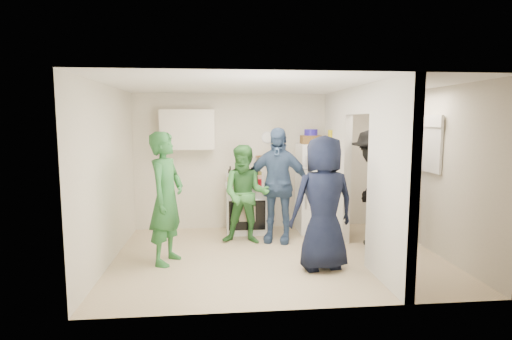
{
  "coord_description": "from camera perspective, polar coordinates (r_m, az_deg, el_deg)",
  "views": [
    {
      "loc": [
        -0.88,
        -5.68,
        2.0
      ],
      "look_at": [
        -0.29,
        0.4,
        1.25
      ],
      "focal_mm": 28.0,
      "sensor_mm": 36.0,
      "label": 1
    }
  ],
  "objects": [
    {
      "name": "floor",
      "position": [
        6.08,
        3.15,
        -12.2
      ],
      "size": [
        4.8,
        4.8,
        0.0
      ],
      "primitive_type": "plane",
      "color": "beige",
      "rests_on": "ground"
    },
    {
      "name": "wall_back",
      "position": [
        7.47,
        1.24,
        1.23
      ],
      "size": [
        4.8,
        0.0,
        4.8
      ],
      "primitive_type": "plane",
      "rotation": [
        1.57,
        0.0,
        0.0
      ],
      "color": "silver",
      "rests_on": "floor"
    },
    {
      "name": "wall_front",
      "position": [
        4.14,
        6.82,
        -3.47
      ],
      "size": [
        4.8,
        0.0,
        4.8
      ],
      "primitive_type": "plane",
      "rotation": [
        -1.57,
        0.0,
        0.0
      ],
      "color": "silver",
      "rests_on": "floor"
    },
    {
      "name": "wall_left",
      "position": [
        5.93,
        -20.36,
        -0.71
      ],
      "size": [
        0.0,
        3.4,
        3.4
      ],
      "primitive_type": "plane",
      "rotation": [
        1.57,
        0.0,
        1.57
      ],
      "color": "silver",
      "rests_on": "floor"
    },
    {
      "name": "wall_right",
      "position": [
        6.6,
        24.29,
        -0.15
      ],
      "size": [
        0.0,
        3.4,
        3.4
      ],
      "primitive_type": "plane",
      "rotation": [
        1.57,
        0.0,
        -1.57
      ],
      "color": "silver",
      "rests_on": "floor"
    },
    {
      "name": "ceiling",
      "position": [
        5.77,
        3.32,
        11.96
      ],
      "size": [
        4.8,
        4.8,
        0.0
      ],
      "primitive_type": "plane",
      "rotation": [
        3.14,
        0.0,
        0.0
      ],
      "color": "white",
      "rests_on": "wall_back"
    },
    {
      "name": "partition_pier_back",
      "position": [
        7.13,
        11.44,
        0.82
      ],
      "size": [
        0.12,
        1.2,
        2.5
      ],
      "primitive_type": "cube",
      "color": "silver",
      "rests_on": "floor"
    },
    {
      "name": "partition_pier_front",
      "position": [
        5.09,
        18.68,
        -1.85
      ],
      "size": [
        0.12,
        1.2,
        2.5
      ],
      "primitive_type": "cube",
      "color": "silver",
      "rests_on": "floor"
    },
    {
      "name": "partition_header",
      "position": [
        6.06,
        14.76,
        9.61
      ],
      "size": [
        0.12,
        1.0,
        0.4
      ],
      "primitive_type": "cube",
      "color": "silver",
      "rests_on": "partition_pier_back"
    },
    {
      "name": "stove",
      "position": [
        7.24,
        -1.45,
        -5.48
      ],
      "size": [
        0.73,
        0.61,
        0.87
      ],
      "primitive_type": "cube",
      "color": "white",
      "rests_on": "floor"
    },
    {
      "name": "upper_cabinet",
      "position": [
        7.22,
        -9.73,
        5.71
      ],
      "size": [
        0.95,
        0.34,
        0.7
      ],
      "primitive_type": "cube",
      "color": "silver",
      "rests_on": "wall_back"
    },
    {
      "name": "fridge",
      "position": [
        7.34,
        8.57,
        -2.51
      ],
      "size": [
        0.66,
        0.64,
        1.6
      ],
      "primitive_type": "cube",
      "color": "white",
      "rests_on": "floor"
    },
    {
      "name": "wicker_basket",
      "position": [
        7.27,
        7.83,
        4.33
      ],
      "size": [
        0.35,
        0.25,
        0.15
      ],
      "primitive_type": "cube",
      "color": "brown",
      "rests_on": "fridge"
    },
    {
      "name": "blue_bowl",
      "position": [
        7.27,
        7.85,
        5.36
      ],
      "size": [
        0.24,
        0.24,
        0.11
      ],
      "primitive_type": "cylinder",
      "color": "#221699",
      "rests_on": "wicker_basket"
    },
    {
      "name": "yellow_cup_stack_top",
      "position": [
        7.21,
        10.6,
        4.65
      ],
      "size": [
        0.09,
        0.09,
        0.25
      ],
      "primitive_type": "cylinder",
      "color": "yellow",
      "rests_on": "fridge"
    },
    {
      "name": "wall_clock",
      "position": [
        7.42,
        1.66,
        4.68
      ],
      "size": [
        0.22,
        0.02,
        0.22
      ],
      "primitive_type": "cylinder",
      "rotation": [
        1.57,
        0.0,
        0.0
      ],
      "color": "white",
      "rests_on": "wall_back"
    },
    {
      "name": "spice_shelf",
      "position": [
        7.41,
        1.29,
        1.96
      ],
      "size": [
        0.35,
        0.08,
        0.03
      ],
      "primitive_type": "cube",
      "color": "olive",
      "rests_on": "wall_back"
    },
    {
      "name": "nook_window",
      "position": [
        6.73,
        23.47,
        3.44
      ],
      "size": [
        0.03,
        0.7,
        0.8
      ],
      "primitive_type": "cube",
      "color": "black",
      "rests_on": "wall_right"
    },
    {
      "name": "nook_window_frame",
      "position": [
        6.72,
        23.36,
        3.44
      ],
      "size": [
        0.04,
        0.76,
        0.86
      ],
      "primitive_type": "cube",
      "color": "white",
      "rests_on": "wall_right"
    },
    {
      "name": "nook_valance",
      "position": [
        6.7,
        23.31,
        6.43
      ],
      "size": [
        0.04,
        0.82,
        0.18
      ],
      "primitive_type": "cube",
      "color": "white",
      "rests_on": "wall_right"
    },
    {
      "name": "yellow_cup_stack_stove",
      "position": [
        6.91,
        -2.33,
        -1.35
      ],
      "size": [
        0.09,
        0.09,
        0.25
      ],
      "primitive_type": "cylinder",
      "color": "#DDEC13",
      "rests_on": "stove"
    },
    {
      "name": "red_cup",
      "position": [
        6.97,
        0.46,
        -1.81
      ],
      "size": [
        0.09,
        0.09,
        0.12
      ],
      "primitive_type": "cylinder",
      "color": "#B50C16",
      "rests_on": "stove"
    },
    {
      "name": "person_green_left",
      "position": [
        5.73,
        -12.68,
        -3.94
      ],
      "size": [
        0.65,
        0.79,
        1.86
      ],
      "primitive_type": "imported",
      "rotation": [
        0.0,
        0.0,
        1.22
      ],
      "color": "#2A6A2D",
      "rests_on": "floor"
    },
    {
      "name": "person_green_center",
      "position": [
        6.52,
        -1.49,
        -3.53
      ],
      "size": [
        0.89,
        0.75,
        1.62
      ],
      "primitive_type": "imported",
      "rotation": [
        0.0,
        0.0,
        -0.19
      ],
      "color": "#3C8038",
      "rests_on": "floor"
    },
    {
      "name": "person_denim",
      "position": [
        6.61,
        2.99,
        -2.16
      ],
      "size": [
        1.2,
        0.8,
        1.9
      ],
      "primitive_type": "imported",
      "rotation": [
        0.0,
        0.0,
        -0.33
      ],
      "color": "#39547D",
      "rests_on": "floor"
    },
    {
      "name": "person_navy",
      "position": [
        5.44,
        9.57,
        -4.69
      ],
      "size": [
        0.97,
        0.72,
        1.81
      ],
      "primitive_type": "imported",
      "rotation": [
        0.0,
        0.0,
        -2.98
      ],
      "color": "black",
      "rests_on": "floor"
    },
    {
      "name": "person_nook",
      "position": [
        6.57,
        16.37,
        -2.55
      ],
      "size": [
        0.95,
        1.34,
        1.88
      ],
      "primitive_type": "imported",
      "rotation": [
        0.0,
        0.0,
        -1.79
      ],
      "color": "black",
      "rests_on": "floor"
    },
    {
      "name": "bottle_a",
      "position": [
        7.23,
        -3.7,
        -0.7
      ],
      "size": [
        0.07,
        0.07,
        0.32
      ],
      "primitive_type": "cylinder",
      "color": "brown",
      "rests_on": "stove"
    },
    {
      "name": "bottle_b",
      "position": [
        7.06,
        -2.78,
        -1.07
      ],
      "size": [
        0.06,
        0.06,
        0.27
      ],
      "primitive_type": "cylinder",
      "color": "#1C4D19",
      "rests_on": "stove"
    },
    {
      "name": "bottle_c",
      "position": [
        7.27,
        -2.24,
        -0.79
      ],
      "size": [
        0.06,
        0.06,
        0.29
      ],
      "primitive_type": "cylinder",
      "color": "#9EA7AB",
      "rests_on": "stove"
    },
    {
      "name": "bottle_d",
      "position": [
        7.09,
        -1.42,
        -0.97
      ],
      "size": [
        0.06,
        0.06,
        0.29
      ],
      "primitive_type": "cylinder",
      "color": "brown",
      "rests_on": "stove"
    },
    {
      "name": "bottle_e",
      "position": [
        7.31,
        -0.66,
        -0.74
      ],
      "size": [
        0.07,
        0.07,
        0.29
      ],
      "primitive_type": "cylinder",
      "color": "#A8AEBA",
      "rests_on": "stove"
    },
    {
      "name": "bottle_f",
      "position": [
        7.18,
        0.02,
        -0.81
      ],
      "size": [
        0.07,
        0.07,
        0.3
      ],
      "primitive_type": "cylinder",
      "color": "#12331A",
      "rests_on": "stove"
    },
    {
      "name": "bottle_g",
      "position": [
        7.28,
        0.52,
        -0.78
      ],
      "size": [
        0.08,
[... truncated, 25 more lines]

